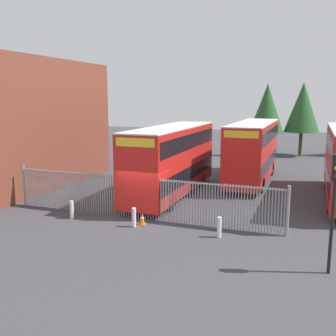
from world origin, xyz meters
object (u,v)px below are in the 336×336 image
Objects in this scene: traffic_cone_by_gate at (142,219)px; traffic_light_kerbside at (335,192)px; bollard_near_left at (72,210)px; bollard_center_front at (134,217)px; double_decker_bus_near_gate at (172,158)px; double_decker_bus_behind_fence_right at (253,149)px; bollard_near_right at (219,227)px.

traffic_cone_by_gate is 0.14× the size of traffic_light_kerbside.
bollard_near_left is 3.58m from bollard_center_front.
double_decker_bus_near_gate reaches higher than traffic_light_kerbside.
double_decker_bus_near_gate is 18.32× the size of traffic_cone_by_gate.
bollard_center_front is (0.41, -6.48, -1.95)m from double_decker_bus_near_gate.
traffic_light_kerbside is at bearing -13.79° from bollard_center_front.
traffic_light_kerbside is at bearing -71.64° from double_decker_bus_behind_fence_right.
bollard_near_left reaches higher than traffic_cone_by_gate.
traffic_light_kerbside is (4.49, -2.17, 2.51)m from bollard_near_right.
bollard_center_front is at bearing -0.79° from bollard_near_left.
bollard_near_left is 1.00× the size of bollard_center_front.
bollard_near_right is at bearing 0.51° from bollard_center_front.
double_decker_bus_near_gate is 6.78m from bollard_center_front.
double_decker_bus_behind_fence_right is 12.88m from traffic_cone_by_gate.
double_decker_bus_behind_fence_right is 14.72m from bollard_near_left.
traffic_cone_by_gate is at bearing 5.96° from bollard_near_left.
traffic_light_kerbside is at bearing -43.42° from double_decker_bus_near_gate.
double_decker_bus_near_gate is 11.38× the size of bollard_near_right.
double_decker_bus_near_gate is at bearing 93.62° from bollard_center_front.
double_decker_bus_behind_fence_right reaches higher than bollard_near_right.
double_decker_bus_near_gate is 1.00× the size of double_decker_bus_behind_fence_right.
double_decker_bus_behind_fence_right is at bearing 55.71° from double_decker_bus_near_gate.
double_decker_bus_behind_fence_right is 2.51× the size of traffic_light_kerbside.
traffic_light_kerbside is (12.28, -2.18, 2.51)m from bollard_near_left.
traffic_cone_by_gate is at bearing 174.11° from bollard_near_right.
double_decker_bus_behind_fence_right is at bearing 108.36° from traffic_light_kerbside.
bollard_center_front and bollard_near_right have the same top height.
bollard_near_right is at bearing -5.89° from traffic_cone_by_gate.
bollard_near_right is (4.61, -6.45, -1.95)m from double_decker_bus_near_gate.
double_decker_bus_behind_fence_right reaches higher than bollard_near_left.
double_decker_bus_behind_fence_right is at bearing 59.65° from bollard_near_left.
bollard_center_front is at bearing -106.69° from double_decker_bus_behind_fence_right.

